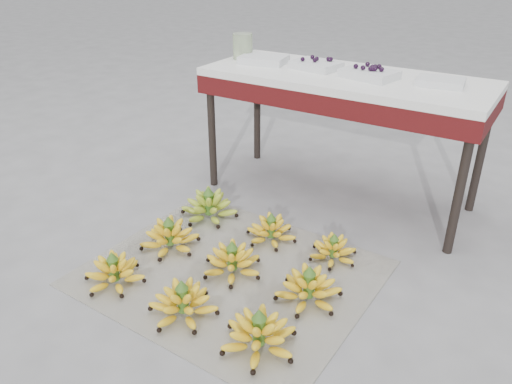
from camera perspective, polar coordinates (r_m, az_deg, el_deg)
The scene contains 17 objects.
ground at distance 2.37m, azimuth -4.78°, elevation -9.09°, with size 60.00×60.00×0.00m, color slate.
newspaper_mat at distance 2.35m, azimuth -2.90°, elevation -9.23°, with size 1.25×1.05×0.01m, color beige.
bunch_front_left at distance 2.34m, azimuth -15.89°, elevation -8.84°, with size 0.27×0.27×0.16m.
bunch_front_center at distance 2.10m, azimuth -8.34°, elevation -12.44°, with size 0.32×0.32×0.17m.
bunch_front_right at distance 1.94m, azimuth 0.35°, elevation -15.97°, with size 0.38×0.38×0.18m.
bunch_mid_left at distance 2.53m, azimuth -9.83°, elevation -5.07°, with size 0.38×0.38×0.18m.
bunch_mid_center at distance 2.32m, azimuth -2.73°, elevation -7.95°, with size 0.35×0.35×0.17m.
bunch_mid_right at distance 2.17m, azimuth 6.04°, elevation -10.90°, with size 0.35×0.35×0.18m.
bunch_back_left at distance 2.76m, azimuth -5.37°, elevation -1.70°, with size 0.33×0.33×0.19m.
bunch_back_center at distance 2.56m, azimuth 1.75°, elevation -4.43°, with size 0.26×0.26×0.16m.
bunch_back_right at distance 2.44m, azimuth 8.83°, elevation -6.59°, with size 0.29×0.29×0.14m.
vendor_table at distance 2.82m, azimuth 10.00°, elevation 11.45°, with size 1.54×0.62×0.74m.
tray_far_left at distance 3.02m, azimuth 0.87°, elevation 14.91°, with size 0.29×0.23×0.04m.
tray_left at distance 2.89m, azimuth 6.89°, elevation 14.24°, with size 0.28×0.23×0.07m.
tray_right at distance 2.74m, azimuth 12.85°, elevation 13.08°, with size 0.30×0.24×0.07m.
tray_far_right at distance 2.69m, azimuth 20.34°, elevation 11.72°, with size 0.24×0.19×0.04m.
glass_jar at distance 3.12m, azimuth -1.53°, elevation 16.32°, with size 0.12×0.12×0.15m, color beige.
Camera 1 is at (1.18, -1.51, 1.39)m, focal length 35.00 mm.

